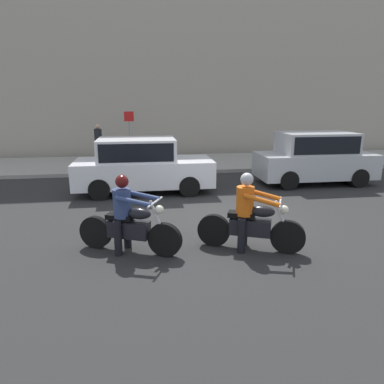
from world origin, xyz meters
TOP-DOWN VIEW (x-y plane):
  - ground_plane at (0.00, 0.00)m, footprint 80.00×80.00m
  - sidewalk_slab at (0.00, 8.00)m, footprint 40.00×4.40m
  - building_facade at (0.00, 11.40)m, footprint 40.00×1.40m
  - motorcycle_with_rider_denim_blue at (-2.21, -1.50)m, footprint 1.99×1.04m
  - motorcycle_with_rider_orange_stripe at (0.14, -1.71)m, footprint 1.99×1.01m
  - parked_sedan_white at (-1.92, 3.19)m, footprint 4.33×1.82m
  - parked_hatchback_silver at (4.11, 3.53)m, footprint 4.03×1.76m
  - street_sign_post at (-2.42, 8.77)m, footprint 0.44×0.08m
  - pedestrian_bystander at (-3.85, 8.67)m, footprint 0.34×0.34m

SIDE VIEW (x-z plane):
  - ground_plane at x=0.00m, z-range 0.00..0.00m
  - sidewalk_slab at x=0.00m, z-range 0.00..0.14m
  - motorcycle_with_rider_denim_blue at x=-2.21m, z-range -0.14..1.40m
  - motorcycle_with_rider_orange_stripe at x=0.14m, z-range -0.14..1.41m
  - parked_sedan_white at x=-1.92m, z-range 0.02..1.74m
  - parked_hatchback_silver at x=4.11m, z-range 0.04..1.84m
  - pedestrian_bystander at x=-3.85m, z-range 0.28..1.96m
  - street_sign_post at x=-2.42m, z-range 0.39..2.66m
  - building_facade at x=0.00m, z-range 0.00..12.36m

